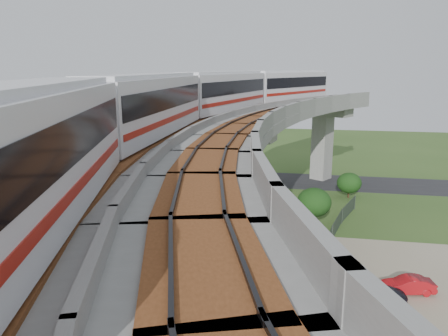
{
  "coord_description": "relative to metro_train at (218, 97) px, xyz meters",
  "views": [
    {
      "loc": [
        6.84,
        -25.71,
        14.42
      ],
      "look_at": [
        1.34,
        3.7,
        7.5
      ],
      "focal_mm": 35.0,
      "sensor_mm": 36.0,
      "label": 1
    }
  ],
  "objects": [
    {
      "name": "asphalt_road",
      "position": [
        -0.58,
        24.75,
        -12.29
      ],
      "size": [
        60.0,
        8.0,
        0.03
      ],
      "primitive_type": "cube",
      "color": "#232326",
      "rests_on": "ground"
    },
    {
      "name": "tree_2",
      "position": [
        5.48,
        -3.13,
        -10.5
      ],
      "size": [
        1.9,
        1.9,
        2.62
      ],
      "color": "#382314",
      "rests_on": "ground"
    },
    {
      "name": "tree_0",
      "position": [
        11.39,
        18.17,
        -10.56
      ],
      "size": [
        2.71,
        2.71,
        2.9
      ],
      "color": "#382314",
      "rests_on": "ground"
    },
    {
      "name": "tree_1",
      "position": [
        7.33,
        7.45,
        -9.75
      ],
      "size": [
        3.07,
        3.07,
        3.87
      ],
      "color": "#382314",
      "rests_on": "ground"
    },
    {
      "name": "tree_3",
      "position": [
        6.32,
        -10.6,
        -9.89
      ],
      "size": [
        2.35,
        2.35,
        3.42
      ],
      "color": "#382314",
      "rests_on": "ground"
    },
    {
      "name": "metro_train",
      "position": [
        0.0,
        0.0,
        0.0
      ],
      "size": [
        13.14,
        61.08,
        3.64
      ],
      "color": "silver",
      "rests_on": "ground"
    },
    {
      "name": "ground",
      "position": [
        -0.58,
        -5.25,
        -12.31
      ],
      "size": [
        160.0,
        160.0,
        0.0
      ],
      "primitive_type": "plane",
      "color": "#355321",
      "rests_on": "ground"
    },
    {
      "name": "viaduct",
      "position": [
        3.26,
        -5.25,
        -3.26
      ],
      "size": [
        19.58,
        73.98,
        11.4
      ],
      "color": "#99968E",
      "rests_on": "ground"
    },
    {
      "name": "dirt_lot",
      "position": [
        13.42,
        -7.25,
        -12.29
      ],
      "size": [
        18.0,
        26.0,
        0.04
      ],
      "primitive_type": "cube",
      "color": "gray",
      "rests_on": "ground"
    },
    {
      "name": "car_dark",
      "position": [
        10.83,
        -4.68,
        -11.65
      ],
      "size": [
        4.35,
        1.91,
        1.24
      ],
      "primitive_type": "imported",
      "rotation": [
        0.0,
        0.0,
        1.61
      ],
      "color": "black",
      "rests_on": "dirt_lot"
    },
    {
      "name": "car_red",
      "position": [
        13.26,
        -3.26,
        -11.71
      ],
      "size": [
        3.55,
        1.8,
        1.12
      ],
      "primitive_type": "imported",
      "rotation": [
        0.0,
        0.0,
        -1.38
      ],
      "color": "#A30F14",
      "rests_on": "dirt_lot"
    },
    {
      "name": "fence",
      "position": [
        9.17,
        -5.25,
        -11.56
      ],
      "size": [
        3.87,
        38.73,
        1.5
      ],
      "color": "#2D382D",
      "rests_on": "ground"
    }
  ]
}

